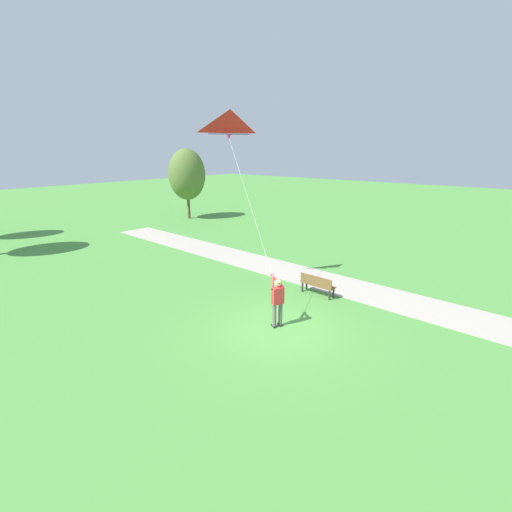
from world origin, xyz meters
name	(u,v)px	position (x,y,z in m)	size (l,w,h in m)	color
ground_plane	(279,328)	(0.00, 0.00, 0.00)	(120.00, 120.00, 0.00)	#4C8E3D
walkway_path	(309,277)	(5.12, 2.00, 0.01)	(2.40, 32.00, 0.02)	#ADA393
person_kite_flyer	(277,298)	(0.10, 0.16, 1.05)	(0.50, 0.63, 1.83)	#232328
flying_kite	(230,125)	(1.72, 3.79, 6.87)	(2.38, 3.97, 5.65)	red
park_bench_near_walkway	(317,284)	(3.42, 0.54, 0.51)	(0.47, 1.51, 0.88)	brown
tree_horizon_far	(187,175)	(11.37, 18.53, 3.87)	(3.30, 3.04, 6.08)	brown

